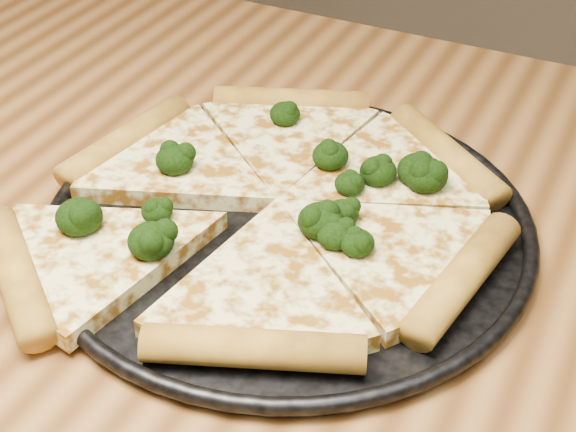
% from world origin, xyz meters
% --- Properties ---
extents(dining_table, '(1.20, 0.90, 0.75)m').
position_xyz_m(dining_table, '(0.00, 0.00, 0.66)').
color(dining_table, brown).
rests_on(dining_table, ground).
extents(pizza_pan, '(0.39, 0.39, 0.02)m').
position_xyz_m(pizza_pan, '(0.03, 0.06, 0.76)').
color(pizza_pan, black).
rests_on(pizza_pan, dining_table).
extents(pizza, '(0.39, 0.41, 0.03)m').
position_xyz_m(pizza, '(0.01, 0.06, 0.77)').
color(pizza, '#F0E893').
rests_on(pizza, pizza_pan).
extents(broccoli_florets, '(0.26, 0.24, 0.03)m').
position_xyz_m(broccoli_florets, '(0.02, 0.07, 0.78)').
color(broccoli_florets, black).
rests_on(broccoli_florets, pizza).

